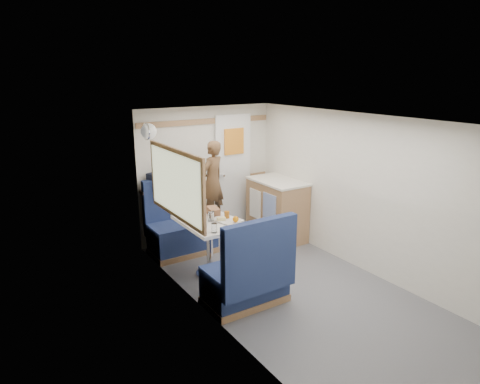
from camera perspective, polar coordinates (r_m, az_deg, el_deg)
floor at (r=5.14m, az=8.14°, el=-13.29°), size 4.50×4.50×0.00m
ceiling at (r=4.53m, az=9.12°, el=9.47°), size 4.50×4.50×0.00m
wall_back at (r=6.53m, az=-4.43°, el=2.58°), size 2.20×0.02×2.00m
wall_left at (r=4.13m, az=-3.05°, el=-5.25°), size 0.02×4.50×2.00m
wall_right at (r=5.50m, az=17.29°, el=-0.61°), size 0.02×4.50×2.00m
oak_trim_low at (r=6.55m, az=-4.32°, el=1.27°), size 2.15×0.02×0.08m
oak_trim_high at (r=6.38m, az=-4.49°, el=9.38°), size 2.15×0.02×0.08m
side_window at (r=4.92m, az=-8.66°, el=1.08°), size 0.04×1.30×0.72m
rear_door at (r=6.73m, az=-0.92°, el=2.77°), size 0.62×0.12×1.86m
dinette_table at (r=5.31m, az=-4.11°, el=-5.44°), size 0.62×0.92×0.72m
bench_far at (r=6.13m, az=-7.95°, el=-5.26°), size 0.90×0.59×1.05m
bench_near at (r=4.74m, az=1.07°, el=-11.63°), size 0.90×0.59×1.05m
ledge at (r=6.17m, az=-9.15°, el=0.50°), size 0.90×0.14×0.04m
dome_light at (r=5.62m, az=-12.09°, el=7.92°), size 0.20×0.20×0.20m
galley_counter at (r=6.54m, az=4.94°, el=-2.29°), size 0.57×0.92×0.92m
person at (r=5.98m, az=-3.68°, el=1.50°), size 0.48×0.41×1.13m
duffel_bag at (r=6.11m, az=-9.93°, el=1.63°), size 0.54×0.38×0.23m
tray at (r=5.25m, az=-1.78°, el=-3.75°), size 0.33×0.39×0.02m
orange_fruit at (r=5.14m, az=-0.58°, el=-3.64°), size 0.07×0.07×0.07m
cheese_block at (r=5.21m, az=-2.52°, el=-3.60°), size 0.11×0.08×0.04m
wine_glass at (r=5.09m, az=-5.15°, el=-3.07°), size 0.08×0.08×0.17m
tumbler_left at (r=4.87m, az=-3.45°, el=-4.81°), size 0.07×0.07×0.11m
tumbler_right at (r=5.23m, az=-3.90°, el=-3.30°), size 0.07×0.07×0.11m
beer_glass at (r=5.29m, az=-1.76°, el=-3.13°), size 0.07×0.07×0.10m
pepper_grinder at (r=5.31m, az=-3.65°, el=-3.07°), size 0.04×0.04×0.10m
salt_grinder at (r=5.28m, az=-3.67°, el=-3.27°), size 0.03×0.03×0.09m
bread_loaf at (r=5.45m, az=-3.57°, el=-2.59°), size 0.17×0.25×0.10m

